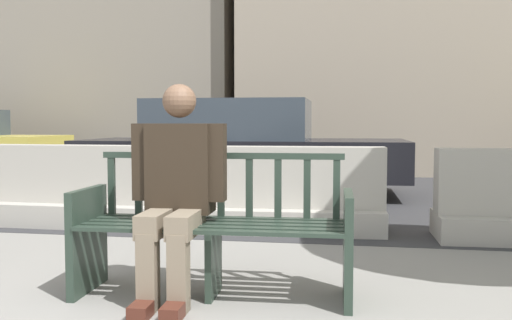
{
  "coord_description": "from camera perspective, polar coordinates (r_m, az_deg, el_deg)",
  "views": [
    {
      "loc": [
        1.11,
        -2.3,
        1.08
      ],
      "look_at": [
        0.25,
        2.58,
        0.75
      ],
      "focal_mm": 40.0,
      "sensor_mm": 36.0,
      "label": 1
    }
  ],
  "objects": [
    {
      "name": "seated_person",
      "position": [
        3.53,
        -7.95,
        -2.55
      ],
      "size": [
        0.58,
        0.73,
        1.31
      ],
      "color": "#2D2319",
      "rests_on": "ground"
    },
    {
      "name": "jersey_barrier_left",
      "position": [
        6.34,
        -18.12,
        -3.09
      ],
      "size": [
        2.01,
        0.72,
        0.84
      ],
      "color": "#ADA89E",
      "rests_on": "ground"
    },
    {
      "name": "street_asphalt",
      "position": [
        11.1,
        4.28,
        -1.78
      ],
      "size": [
        120.0,
        12.0,
        0.01
      ],
      "primitive_type": "cube",
      "color": "#333335",
      "rests_on": "ground"
    },
    {
      "name": "street_bench",
      "position": [
        3.57,
        -4.19,
        -7.21
      ],
      "size": [
        1.71,
        0.59,
        0.88
      ],
      "color": "#28382D",
      "rests_on": "ground"
    },
    {
      "name": "car_sedan_far",
      "position": [
        8.57,
        -1.67,
        1.26
      ],
      "size": [
        4.84,
        2.04,
        1.41
      ],
      "color": "black",
      "rests_on": "ground"
    },
    {
      "name": "jersey_barrier_centre",
      "position": [
        5.66,
        2.64,
        -3.7
      ],
      "size": [
        2.03,
        0.78,
        0.84
      ],
      "color": "#ADA89E",
      "rests_on": "ground"
    }
  ]
}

